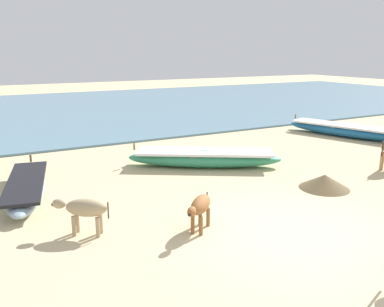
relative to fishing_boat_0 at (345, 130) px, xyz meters
The scene contains 8 objects.
ground 9.90m from the fishing_boat_0, 144.15° to the right, with size 80.00×80.00×0.00m, color #CCB789.
sea_water 15.21m from the fishing_boat_0, 121.84° to the left, with size 60.00×20.00×0.08m, color slate.
fishing_boat_0 is the anchor object (origin of this frame).
fishing_boat_2 12.19m from the fishing_boat_0, behind, with size 1.52×3.76×0.60m.
fishing_boat_3 7.26m from the fishing_boat_0, behind, with size 4.37×3.22×0.69m.
calf_near_dun 12.10m from the fishing_boat_0, 160.73° to the right, with size 0.98×0.78×0.70m.
calf_far_brown 10.65m from the fishing_boat_0, 152.83° to the right, with size 0.89×0.83×0.68m.
debris_pile_0 6.97m from the fishing_boat_0, 142.73° to the right, with size 1.24×1.24×0.36m, color brown.
Camera 1 is at (-4.95, -5.21, 3.31)m, focal length 37.65 mm.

